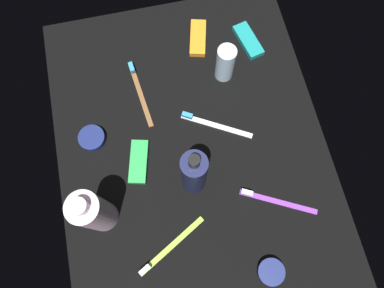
{
  "coord_description": "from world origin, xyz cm",
  "views": [
    {
      "loc": [
        -23.31,
        5.14,
        80.56
      ],
      "look_at": [
        0.0,
        0.0,
        3.0
      ],
      "focal_mm": 32.68,
      "sensor_mm": 36.0,
      "label": 1
    }
  ],
  "objects_px": {
    "deodorant_stick": "(225,63)",
    "cream_tin_left": "(92,138)",
    "toothbrush_white": "(212,124)",
    "snack_bar_green": "(139,162)",
    "bodywash_bottle": "(94,212)",
    "lotion_bottle": "(194,174)",
    "toothbrush_lime": "(168,249)",
    "toothbrush_purple": "(274,200)",
    "snack_bar_orange": "(198,38)",
    "toothbrush_brown": "(139,90)",
    "cream_tin_right": "(271,272)",
    "snack_bar_teal": "(248,40)"
  },
  "relations": [
    {
      "from": "toothbrush_lime",
      "to": "cream_tin_left",
      "type": "distance_m",
      "value": 0.32
    },
    {
      "from": "toothbrush_white",
      "to": "toothbrush_brown",
      "type": "height_order",
      "value": "same"
    },
    {
      "from": "snack_bar_orange",
      "to": "snack_bar_teal",
      "type": "distance_m",
      "value": 0.13
    },
    {
      "from": "toothbrush_lime",
      "to": "toothbrush_purple",
      "type": "xyz_separation_m",
      "value": [
        0.05,
        -0.26,
        0.0
      ]
    },
    {
      "from": "deodorant_stick",
      "to": "cream_tin_left",
      "type": "distance_m",
      "value": 0.37
    },
    {
      "from": "deodorant_stick",
      "to": "snack_bar_orange",
      "type": "height_order",
      "value": "deodorant_stick"
    },
    {
      "from": "snack_bar_green",
      "to": "cream_tin_left",
      "type": "relative_size",
      "value": 1.65
    },
    {
      "from": "snack_bar_teal",
      "to": "cream_tin_right",
      "type": "distance_m",
      "value": 0.57
    },
    {
      "from": "bodywash_bottle",
      "to": "cream_tin_right",
      "type": "distance_m",
      "value": 0.39
    },
    {
      "from": "toothbrush_white",
      "to": "snack_bar_green",
      "type": "bearing_deg",
      "value": 106.13
    },
    {
      "from": "toothbrush_white",
      "to": "snack_bar_orange",
      "type": "relative_size",
      "value": 1.56
    },
    {
      "from": "deodorant_stick",
      "to": "toothbrush_white",
      "type": "height_order",
      "value": "deodorant_stick"
    },
    {
      "from": "deodorant_stick",
      "to": "toothbrush_lime",
      "type": "distance_m",
      "value": 0.45
    },
    {
      "from": "lotion_bottle",
      "to": "bodywash_bottle",
      "type": "xyz_separation_m",
      "value": [
        -0.03,
        0.22,
        -0.0
      ]
    },
    {
      "from": "lotion_bottle",
      "to": "snack_bar_orange",
      "type": "bearing_deg",
      "value": -14.16
    },
    {
      "from": "toothbrush_lime",
      "to": "toothbrush_brown",
      "type": "bearing_deg",
      "value": -0.61
    },
    {
      "from": "cream_tin_left",
      "to": "deodorant_stick",
      "type": "bearing_deg",
      "value": -73.52
    },
    {
      "from": "snack_bar_teal",
      "to": "bodywash_bottle",
      "type": "bearing_deg",
      "value": 117.12
    },
    {
      "from": "snack_bar_teal",
      "to": "toothbrush_white",
      "type": "bearing_deg",
      "value": 131.61
    },
    {
      "from": "lotion_bottle",
      "to": "toothbrush_white",
      "type": "bearing_deg",
      "value": -30.16
    },
    {
      "from": "deodorant_stick",
      "to": "cream_tin_right",
      "type": "xyz_separation_m",
      "value": [
        -0.49,
        0.02,
        -0.04
      ]
    },
    {
      "from": "toothbrush_purple",
      "to": "snack_bar_orange",
      "type": "bearing_deg",
      "value": 9.37
    },
    {
      "from": "cream_tin_left",
      "to": "cream_tin_right",
      "type": "height_order",
      "value": "same"
    },
    {
      "from": "bodywash_bottle",
      "to": "snack_bar_green",
      "type": "bearing_deg",
      "value": -42.58
    },
    {
      "from": "toothbrush_brown",
      "to": "cream_tin_left",
      "type": "distance_m",
      "value": 0.17
    },
    {
      "from": "toothbrush_purple",
      "to": "toothbrush_white",
      "type": "bearing_deg",
      "value": 23.94
    },
    {
      "from": "lotion_bottle",
      "to": "snack_bar_green",
      "type": "height_order",
      "value": "lotion_bottle"
    },
    {
      "from": "snack_bar_orange",
      "to": "deodorant_stick",
      "type": "bearing_deg",
      "value": -145.33
    },
    {
      "from": "snack_bar_orange",
      "to": "cream_tin_right",
      "type": "xyz_separation_m",
      "value": [
        -0.6,
        -0.03,
        0.0
      ]
    },
    {
      "from": "toothbrush_brown",
      "to": "snack_bar_green",
      "type": "distance_m",
      "value": 0.19
    },
    {
      "from": "bodywash_bottle",
      "to": "deodorant_stick",
      "type": "xyz_separation_m",
      "value": [
        0.29,
        -0.35,
        -0.04
      ]
    },
    {
      "from": "snack_bar_green",
      "to": "snack_bar_teal",
      "type": "distance_m",
      "value": 0.43
    },
    {
      "from": "toothbrush_white",
      "to": "snack_bar_green",
      "type": "distance_m",
      "value": 0.2
    },
    {
      "from": "toothbrush_purple",
      "to": "cream_tin_left",
      "type": "bearing_deg",
      "value": 58.39
    },
    {
      "from": "bodywash_bottle",
      "to": "lotion_bottle",
      "type": "bearing_deg",
      "value": -81.13
    },
    {
      "from": "toothbrush_brown",
      "to": "snack_bar_green",
      "type": "relative_size",
      "value": 1.73
    },
    {
      "from": "snack_bar_orange",
      "to": "cream_tin_left",
      "type": "distance_m",
      "value": 0.38
    },
    {
      "from": "deodorant_stick",
      "to": "cream_tin_right",
      "type": "distance_m",
      "value": 0.49
    },
    {
      "from": "toothbrush_white",
      "to": "toothbrush_brown",
      "type": "bearing_deg",
      "value": 51.3
    },
    {
      "from": "toothbrush_brown",
      "to": "cream_tin_left",
      "type": "bearing_deg",
      "value": 127.59
    },
    {
      "from": "toothbrush_purple",
      "to": "bodywash_bottle",
      "type": "bearing_deg",
      "value": 82.86
    },
    {
      "from": "lotion_bottle",
      "to": "bodywash_bottle",
      "type": "distance_m",
      "value": 0.22
    },
    {
      "from": "toothbrush_white",
      "to": "snack_bar_green",
      "type": "xyz_separation_m",
      "value": [
        -0.06,
        0.19,
        0.0
      ]
    },
    {
      "from": "bodywash_bottle",
      "to": "deodorant_stick",
      "type": "bearing_deg",
      "value": -50.21
    },
    {
      "from": "snack_bar_orange",
      "to": "toothbrush_lime",
      "type": "bearing_deg",
      "value": 174.84
    },
    {
      "from": "toothbrush_purple",
      "to": "cream_tin_right",
      "type": "distance_m",
      "value": 0.15
    },
    {
      "from": "toothbrush_white",
      "to": "snack_bar_green",
      "type": "height_order",
      "value": "toothbrush_white"
    },
    {
      "from": "lotion_bottle",
      "to": "toothbrush_lime",
      "type": "height_order",
      "value": "lotion_bottle"
    },
    {
      "from": "bodywash_bottle",
      "to": "toothbrush_white",
      "type": "bearing_deg",
      "value": -60.71
    },
    {
      "from": "toothbrush_brown",
      "to": "cream_tin_left",
      "type": "xyz_separation_m",
      "value": [
        -0.1,
        0.13,
        0.0
      ]
    }
  ]
}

